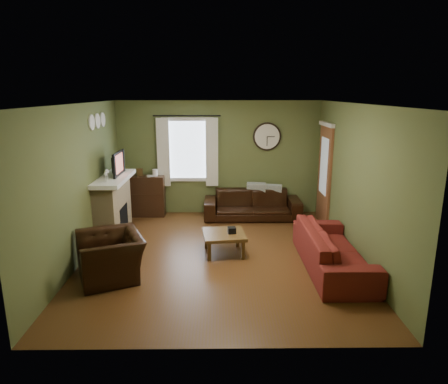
{
  "coord_description": "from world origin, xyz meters",
  "views": [
    {
      "loc": [
        0.02,
        -6.49,
        2.79
      ],
      "look_at": [
        0.1,
        0.4,
        1.05
      ],
      "focal_mm": 32.0,
      "sensor_mm": 36.0,
      "label": 1
    }
  ],
  "objects_px": {
    "sofa_brown": "(252,204)",
    "coffee_table": "(224,243)",
    "bookshelf": "(147,196)",
    "armchair": "(111,256)",
    "sofa_red": "(333,249)"
  },
  "relations": [
    {
      "from": "armchair",
      "to": "coffee_table",
      "type": "relative_size",
      "value": 1.45
    },
    {
      "from": "bookshelf",
      "to": "sofa_brown",
      "type": "relative_size",
      "value": 0.43
    },
    {
      "from": "sofa_brown",
      "to": "armchair",
      "type": "height_order",
      "value": "armchair"
    },
    {
      "from": "sofa_brown",
      "to": "armchair",
      "type": "distance_m",
      "value": 3.81
    },
    {
      "from": "bookshelf",
      "to": "coffee_table",
      "type": "bearing_deg",
      "value": -52.57
    },
    {
      "from": "sofa_red",
      "to": "sofa_brown",
      "type": "bearing_deg",
      "value": 22.1
    },
    {
      "from": "bookshelf",
      "to": "sofa_brown",
      "type": "xyz_separation_m",
      "value": [
        2.39,
        -0.2,
        -0.15
      ]
    },
    {
      "from": "sofa_red",
      "to": "coffee_table",
      "type": "distance_m",
      "value": 1.86
    },
    {
      "from": "coffee_table",
      "to": "sofa_red",
      "type": "bearing_deg",
      "value": -19.59
    },
    {
      "from": "sofa_brown",
      "to": "coffee_table",
      "type": "height_order",
      "value": "sofa_brown"
    },
    {
      "from": "sofa_red",
      "to": "coffee_table",
      "type": "xyz_separation_m",
      "value": [
        -1.75,
        0.62,
        -0.13
      ]
    },
    {
      "from": "sofa_brown",
      "to": "bookshelf",
      "type": "bearing_deg",
      "value": 175.1
    },
    {
      "from": "bookshelf",
      "to": "coffee_table",
      "type": "relative_size",
      "value": 1.3
    },
    {
      "from": "sofa_brown",
      "to": "coffee_table",
      "type": "xyz_separation_m",
      "value": [
        -0.66,
        -2.05,
        -0.12
      ]
    },
    {
      "from": "armchair",
      "to": "coffee_table",
      "type": "height_order",
      "value": "armchair"
    }
  ]
}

